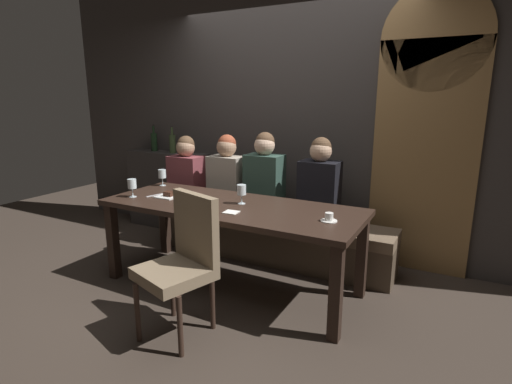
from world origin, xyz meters
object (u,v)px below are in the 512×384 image
object	(u,v)px
diner_near_end	(319,183)
espresso_cup	(329,218)
diner_redhead	(187,173)
dessert_plate	(168,195)
fork_on_table	(155,195)
wine_bottle_pale_label	(172,143)
diner_far_end	(264,177)
wine_glass_near_left	(242,191)
dining_table	(231,215)
wine_glass_far_right	(132,184)
wine_glass_end_left	(162,174)
chair_near_side	(183,256)
diner_bearded	(227,175)
wine_bottle_dark_red	(154,141)
banquette_bench	(268,237)

from	to	relation	value
diner_near_end	espresso_cup	world-z (taller)	diner_near_end
diner_redhead	dessert_plate	bearing A→B (deg)	-63.74
fork_on_table	wine_bottle_pale_label	bearing A→B (deg)	138.59
diner_far_end	dessert_plate	world-z (taller)	diner_far_end
wine_glass_near_left	dining_table	bearing A→B (deg)	-139.41
wine_glass_far_right	wine_glass_near_left	distance (m)	1.01
diner_far_end	wine_glass_end_left	bearing A→B (deg)	-156.12
dining_table	wine_glass_far_right	distance (m)	0.95
chair_near_side	diner_bearded	xyz separation A→B (m)	(-0.53, 1.41, 0.27)
dessert_plate	wine_bottle_dark_red	bearing A→B (deg)	135.94
wine_bottle_pale_label	wine_glass_far_right	xyz separation A→B (m)	(0.54, -1.22, -0.21)
wine_glass_near_left	wine_glass_far_right	bearing A→B (deg)	-165.11
wine_bottle_dark_red	wine_glass_end_left	world-z (taller)	wine_bottle_dark_red
diner_redhead	wine_bottle_dark_red	xyz separation A→B (m)	(-0.78, 0.37, 0.26)
diner_bearded	diner_near_end	bearing A→B (deg)	2.61
wine_glass_end_left	diner_bearded	bearing A→B (deg)	37.01
dining_table	chair_near_side	size ratio (longest dim) A/B	2.24
diner_near_end	diner_bearded	bearing A→B (deg)	-177.39
diner_far_end	wine_glass_far_right	xyz separation A→B (m)	(-0.86, -0.90, 0.01)
chair_near_side	espresso_cup	distance (m)	1.06
wine_glass_far_right	fork_on_table	distance (m)	0.22
diner_bearded	wine_glass_far_right	size ratio (longest dim) A/B	4.83
diner_far_end	wine_bottle_dark_red	distance (m)	1.77
chair_near_side	wine_bottle_dark_red	world-z (taller)	wine_bottle_dark_red
wine_bottle_dark_red	wine_glass_end_left	distance (m)	1.12
chair_near_side	diner_near_end	bearing A→B (deg)	72.77
wine_bottle_pale_label	diner_redhead	bearing A→B (deg)	-36.35
wine_bottle_dark_red	diner_bearded	bearing A→B (deg)	-16.08
diner_bearded	espresso_cup	world-z (taller)	diner_bearded
diner_far_end	fork_on_table	bearing A→B (deg)	-133.25
dining_table	wine_glass_near_left	distance (m)	0.22
diner_bearded	diner_far_end	xyz separation A→B (m)	(0.42, 0.02, 0.02)
diner_far_end	wine_glass_end_left	xyz separation A→B (m)	(-0.94, -0.42, 0.01)
banquette_bench	wine_glass_near_left	size ratio (longest dim) A/B	15.24
espresso_cup	dessert_plate	distance (m)	1.49
espresso_cup	fork_on_table	size ratio (longest dim) A/B	0.71
wine_bottle_pale_label	espresso_cup	world-z (taller)	wine_bottle_pale_label
diner_redhead	wine_glass_end_left	xyz separation A→B (m)	(0.00, -0.39, 0.05)
wine_glass_end_left	fork_on_table	bearing A→B (deg)	-58.97
chair_near_side	fork_on_table	world-z (taller)	chair_near_side
banquette_bench	wine_bottle_pale_label	xyz separation A→B (m)	(-1.44, 0.32, 0.84)
dessert_plate	wine_glass_end_left	bearing A→B (deg)	136.84
wine_glass_end_left	dining_table	bearing A→B (deg)	-16.47
wine_glass_end_left	fork_on_table	world-z (taller)	wine_glass_end_left
diner_far_end	diner_bearded	bearing A→B (deg)	-176.75
banquette_bench	dessert_plate	size ratio (longest dim) A/B	13.16
diner_redhead	wine_glass_end_left	world-z (taller)	diner_redhead
banquette_bench	wine_bottle_pale_label	size ratio (longest dim) A/B	7.67
wine_bottle_pale_label	fork_on_table	bearing A→B (deg)	-58.16
wine_glass_end_left	espresso_cup	distance (m)	1.88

